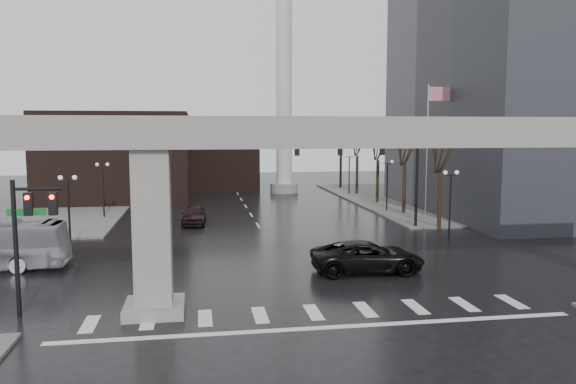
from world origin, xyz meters
name	(u,v)px	position (x,y,z in m)	size (l,w,h in m)	color
ground	(309,305)	(0.00, 0.00, 0.00)	(160.00, 160.00, 0.00)	black
sidewalk_ne	(466,198)	(26.00, 36.00, 0.07)	(28.00, 36.00, 0.15)	slate
elevated_guideway	(337,157)	(1.26, 0.00, 6.88)	(48.00, 2.60, 8.70)	gray
building_far_left	(118,156)	(-14.00, 42.00, 5.00)	(16.00, 14.00, 10.00)	black
building_far_mid	(219,160)	(-2.00, 52.00, 4.00)	(10.00, 10.00, 8.00)	black
smokestack	(284,87)	(6.00, 46.00, 13.35)	(3.60, 3.60, 30.00)	silver
signal_mast_arm	(373,158)	(8.99, 18.80, 5.83)	(12.12, 0.43, 8.00)	black
signal_left_pole	(28,224)	(-12.25, 0.50, 4.07)	(2.30, 0.30, 6.00)	black
flagpole_assembly	(431,136)	(15.29, 22.00, 7.53)	(2.06, 0.12, 12.00)	silver
lamp_right_0	(450,192)	(13.50, 14.00, 3.47)	(1.22, 0.32, 5.11)	black
lamp_right_1	(387,177)	(13.50, 28.00, 3.47)	(1.22, 0.32, 5.11)	black
lamp_right_2	(349,167)	(13.50, 42.00, 3.47)	(1.22, 0.32, 5.11)	black
lamp_left_0	(68,200)	(-13.50, 14.00, 3.47)	(1.22, 0.32, 5.11)	black
lamp_left_1	(103,181)	(-13.50, 28.00, 3.47)	(1.22, 0.32, 5.11)	black
lamp_left_2	(123,170)	(-13.50, 42.00, 3.47)	(1.22, 0.32, 5.11)	black
tree_right_0	(440,195)	(14.53, 18.02, 2.79)	(1.09, 1.58, 7.50)	black
tree_right_1	(404,185)	(14.53, 26.02, 2.85)	(1.09, 1.61, 7.67)	black
tree_right_2	(378,177)	(14.53, 34.02, 2.91)	(1.10, 1.63, 7.85)	black
tree_right_3	(357,171)	(14.53, 42.02, 2.98)	(1.11, 1.66, 8.02)	black
tree_right_4	(341,166)	(14.53, 50.02, 3.04)	(1.12, 1.69, 8.19)	black
pickup_truck	(367,257)	(4.51, 5.46, 0.89)	(2.97, 6.43, 1.79)	black
far_car	(194,215)	(-5.36, 23.48, 0.82)	(1.94, 4.82, 1.64)	black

